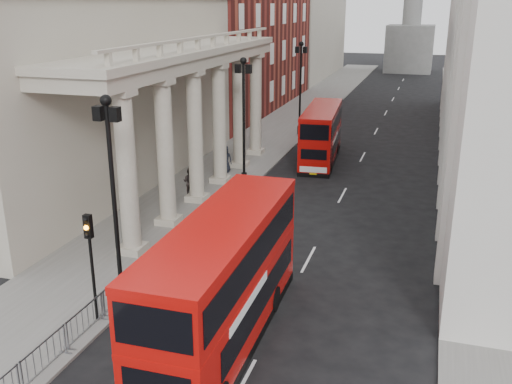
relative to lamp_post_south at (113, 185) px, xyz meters
name	(u,v)px	position (x,y,z in m)	size (l,w,h in m)	color
ground	(79,354)	(0.60, -4.00, -4.91)	(260.00, 260.00, 0.00)	black
sidewalk_west	(255,148)	(-2.40, 26.00, -4.85)	(6.00, 140.00, 0.12)	slate
sidewalk_east	(462,164)	(14.10, 26.00, -4.85)	(3.00, 140.00, 0.12)	slate
kerb	(289,150)	(0.55, 26.00, -4.84)	(0.20, 140.00, 0.14)	slate
portico_building	(91,94)	(-9.90, 14.00, 1.09)	(9.00, 28.00, 12.00)	#A69D8B
brick_building	(239,9)	(-9.90, 44.00, 6.09)	(9.00, 32.00, 22.00)	maroon
west_building_far	(304,14)	(-9.90, 76.00, 5.09)	(9.00, 30.00, 20.00)	#A69D8B
lamp_post_south	(113,185)	(0.00, 0.00, 0.00)	(1.05, 0.44, 8.32)	black
lamp_post_mid	(244,113)	(0.00, 16.00, 0.00)	(1.05, 0.44, 8.32)	black
lamp_post_north	(300,82)	(0.00, 32.00, 0.00)	(1.05, 0.44, 8.32)	black
traffic_light	(90,248)	(0.10, -2.02, -1.80)	(0.28, 0.33, 4.30)	black
crowd_barriers	(103,305)	(0.25, -1.77, -4.24)	(0.50, 18.75, 1.10)	gray
bus_near	(224,279)	(5.16, -1.62, -2.48)	(2.74, 10.80, 4.65)	red
bus_far	(321,133)	(3.61, 23.94, -2.75)	(3.11, 9.72, 4.13)	#B10B08
pedestrian_a	(171,190)	(-3.09, 11.28, -4.02)	(0.56, 0.37, 1.55)	black
pedestrian_b	(190,182)	(-2.48, 12.71, -3.88)	(0.88, 0.69, 1.82)	#292221
pedestrian_c	(225,159)	(-2.20, 18.38, -3.83)	(0.94, 0.61, 1.91)	black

